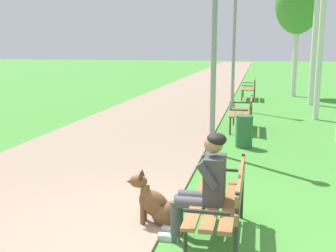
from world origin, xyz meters
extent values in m
cube|color=gray|center=(-2.26, 24.00, 0.02)|extent=(4.05, 60.00, 0.04)
cube|color=olive|center=(0.20, 0.43, 0.45)|extent=(0.14, 1.50, 0.04)
cube|color=olive|center=(0.37, 0.43, 0.45)|extent=(0.14, 1.50, 0.04)
cube|color=olive|center=(0.55, 0.43, 0.45)|extent=(0.14, 1.50, 0.04)
cube|color=olive|center=(0.65, 0.43, 0.59)|extent=(0.04, 1.50, 0.11)
cube|color=olive|center=(0.65, 0.43, 0.77)|extent=(0.04, 1.50, 0.11)
cylinder|color=#2D2B28|center=(0.17, 1.12, 0.23)|extent=(0.04, 0.04, 0.45)
cylinder|color=#2D2B28|center=(0.65, 1.12, 0.43)|extent=(0.04, 0.04, 0.85)
cube|color=#2D2B28|center=(0.37, 1.12, 0.63)|extent=(0.45, 0.04, 0.03)
cylinder|color=#2D2B28|center=(0.17, -0.26, 0.23)|extent=(0.04, 0.04, 0.45)
cylinder|color=#2D2B28|center=(0.65, -0.26, 0.43)|extent=(0.04, 0.04, 0.85)
cube|color=#2D2B28|center=(0.37, -0.26, 0.63)|extent=(0.45, 0.04, 0.03)
cube|color=olive|center=(0.18, 6.82, 0.45)|extent=(0.14, 1.50, 0.04)
cube|color=olive|center=(0.36, 6.82, 0.45)|extent=(0.14, 1.50, 0.04)
cube|color=olive|center=(0.53, 6.82, 0.45)|extent=(0.14, 1.50, 0.04)
cube|color=olive|center=(0.64, 6.82, 0.59)|extent=(0.04, 1.50, 0.11)
cube|color=olive|center=(0.64, 6.82, 0.77)|extent=(0.04, 1.50, 0.11)
cylinder|color=#2D2B28|center=(0.16, 7.51, 0.23)|extent=(0.04, 0.04, 0.45)
cylinder|color=#2D2B28|center=(0.64, 7.51, 0.43)|extent=(0.04, 0.04, 0.85)
cube|color=#2D2B28|center=(0.36, 7.51, 0.63)|extent=(0.45, 0.04, 0.03)
cylinder|color=#2D2B28|center=(0.16, 6.13, 0.23)|extent=(0.04, 0.04, 0.45)
cylinder|color=#2D2B28|center=(0.64, 6.13, 0.43)|extent=(0.04, 0.04, 0.85)
cube|color=#2D2B28|center=(0.36, 6.13, 0.63)|extent=(0.45, 0.04, 0.03)
cube|color=olive|center=(0.20, 13.25, 0.45)|extent=(0.14, 1.50, 0.04)
cube|color=olive|center=(0.37, 13.25, 0.45)|extent=(0.14, 1.50, 0.04)
cube|color=olive|center=(0.55, 13.25, 0.45)|extent=(0.14, 1.50, 0.04)
cube|color=olive|center=(0.65, 13.25, 0.59)|extent=(0.04, 1.50, 0.11)
cube|color=olive|center=(0.65, 13.25, 0.77)|extent=(0.04, 1.50, 0.11)
cylinder|color=#2D2B28|center=(0.17, 13.94, 0.23)|extent=(0.04, 0.04, 0.45)
cylinder|color=#2D2B28|center=(0.65, 13.94, 0.43)|extent=(0.04, 0.04, 0.85)
cube|color=#2D2B28|center=(0.37, 13.94, 0.63)|extent=(0.45, 0.04, 0.03)
cylinder|color=#2D2B28|center=(0.17, 12.56, 0.23)|extent=(0.04, 0.04, 0.45)
cylinder|color=#2D2B28|center=(0.65, 12.56, 0.43)|extent=(0.04, 0.04, 0.85)
cube|color=#2D2B28|center=(0.37, 12.56, 0.63)|extent=(0.45, 0.04, 0.03)
cylinder|color=#4C4C51|center=(0.16, 0.52, 0.47)|extent=(0.42, 0.14, 0.14)
cylinder|color=#4C4C51|center=(-0.05, 0.52, 0.24)|extent=(0.11, 0.11, 0.47)
cube|color=silver|center=(-0.13, 0.52, 0.04)|extent=(0.24, 0.09, 0.07)
cylinder|color=#4C4C51|center=(0.16, 0.32, 0.47)|extent=(0.42, 0.14, 0.14)
cylinder|color=#4C4C51|center=(-0.05, 0.32, 0.24)|extent=(0.11, 0.11, 0.47)
cube|color=silver|center=(-0.13, 0.32, 0.04)|extent=(0.24, 0.09, 0.07)
cube|color=#3F3F42|center=(0.37, 0.42, 0.73)|extent=(0.22, 0.36, 0.52)
cylinder|color=#3F3F42|center=(0.31, 0.62, 0.83)|extent=(0.25, 0.09, 0.30)
cylinder|color=#3F3F42|center=(0.31, 0.22, 0.83)|extent=(0.25, 0.09, 0.30)
sphere|color=#A37556|center=(0.35, 0.42, 1.13)|extent=(0.21, 0.21, 0.21)
ellipsoid|color=black|center=(0.38, 0.42, 1.18)|extent=(0.22, 0.23, 0.14)
ellipsoid|color=brown|center=(-0.23, 0.67, 0.16)|extent=(0.38, 0.30, 0.32)
ellipsoid|color=brown|center=(-0.38, 0.66, 0.29)|extent=(0.51, 0.25, 0.48)
ellipsoid|color=#4C2D19|center=(-0.33, 0.67, 0.32)|extent=(0.37, 0.21, 0.27)
cylinder|color=brown|center=(-0.51, 0.71, 0.19)|extent=(0.06, 0.06, 0.38)
cylinder|color=brown|center=(-0.51, 0.59, 0.19)|extent=(0.06, 0.06, 0.38)
cylinder|color=brown|center=(-0.49, 0.65, 0.43)|extent=(0.12, 0.17, 0.19)
ellipsoid|color=brown|center=(-0.57, 0.65, 0.56)|extent=(0.23, 0.15, 0.16)
cone|color=#4C2D19|center=(-0.67, 0.64, 0.55)|extent=(0.11, 0.10, 0.09)
cone|color=#4C2D19|center=(-0.53, 0.70, 0.66)|extent=(0.06, 0.06, 0.09)
cone|color=#4C2D19|center=(-0.53, 0.61, 0.66)|extent=(0.06, 0.06, 0.09)
cylinder|color=brown|center=(-0.03, 0.69, 0.03)|extent=(0.28, 0.06, 0.04)
cylinder|color=gray|center=(-0.08, 4.25, 0.15)|extent=(0.20, 0.20, 0.30)
cylinder|color=gray|center=(-0.08, 4.25, 1.95)|extent=(0.11, 0.11, 3.90)
cylinder|color=gray|center=(-0.07, 10.29, 0.15)|extent=(0.20, 0.20, 0.30)
cylinder|color=gray|center=(-0.07, 10.29, 2.13)|extent=(0.11, 0.11, 4.27)
cylinder|color=silver|center=(2.52, 8.88, 2.34)|extent=(0.17, 0.17, 4.68)
cylinder|color=silver|center=(2.76, 12.18, 2.34)|extent=(0.23, 0.23, 4.69)
cylinder|color=silver|center=(2.32, 14.84, 1.61)|extent=(0.22, 0.22, 3.21)
ellipsoid|color=#4C933D|center=(2.32, 14.84, 4.00)|extent=(1.94, 1.73, 2.63)
cylinder|color=#2D6638|center=(0.54, 4.92, 0.35)|extent=(0.36, 0.36, 0.70)
camera|label=1|loc=(0.80, -3.84, 2.16)|focal=43.31mm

